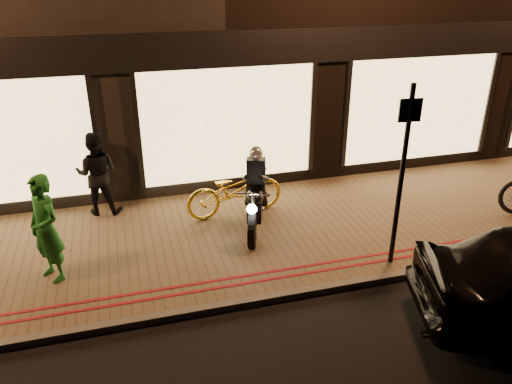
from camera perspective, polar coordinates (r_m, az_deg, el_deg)
ground at (r=7.79m, az=3.80°, el=-12.28°), size 90.00×90.00×0.00m
sidewalk at (r=9.35m, az=-0.25°, el=-4.89°), size 50.00×4.00×0.12m
kerb_stone at (r=7.79m, az=3.69°, el=-11.72°), size 50.00×0.14×0.12m
red_kerb_lines at (r=8.14m, az=2.53°, el=-9.36°), size 50.00×0.26×0.01m
motorcycle at (r=9.19m, az=-0.07°, el=-0.71°), size 0.87×1.86×1.59m
sign_post at (r=8.01m, az=16.40°, el=2.56°), size 0.35×0.09×3.00m
bicycle_gold at (r=9.76m, az=-2.45°, el=0.21°), size 2.02×0.90×1.03m
person_green at (r=8.26m, az=-22.90°, el=-3.91°), size 0.72×0.76×1.75m
person_dark at (r=10.18m, az=-17.74°, el=2.04°), size 0.92×0.79×1.67m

